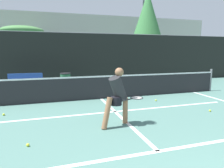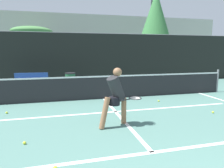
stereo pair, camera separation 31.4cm
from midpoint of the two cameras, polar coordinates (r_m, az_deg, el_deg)
name	(u,v)px [view 1 (the left image)]	position (r m, az deg, el deg)	size (l,w,h in m)	color
court_baseline_near	(158,151)	(4.16, 10.82, -18.38)	(11.00, 0.10, 0.01)	white
court_service_line	(115,112)	(6.49, -0.51, -7.89)	(8.25, 0.10, 0.01)	white
court_center_mark	(119,116)	(6.10, 0.64, -9.02)	(0.10, 4.56, 0.01)	white
net	(101,86)	(8.11, -4.29, -0.70)	(11.09, 0.09, 1.07)	slate
fence_back	(85,59)	(11.80, -8.61, 7.10)	(24.00, 0.06, 2.96)	black
player_practicing	(118,95)	(5.13, -0.08, -3.06)	(1.24, 0.47, 1.52)	#8C6042
tennis_ball_scattered_2	(28,145)	(4.66, -24.79, -15.54)	(0.07, 0.07, 0.07)	#D1E033
tennis_ball_scattered_3	(4,114)	(7.01, -29.70, -7.57)	(0.07, 0.07, 0.07)	#D1E033
tennis_ball_scattered_4	(156,100)	(7.96, 11.35, -4.58)	(0.07, 0.07, 0.07)	#D1E033
tennis_ball_scattered_5	(210,111)	(7.15, 25.08, -6.91)	(0.07, 0.07, 0.07)	#D1E033
courtside_bench	(25,82)	(10.59, -24.29, 0.64)	(1.61, 0.47, 0.86)	#2D519E
trash_bin	(66,81)	(10.65, -13.97, 0.90)	(0.54, 0.54, 0.81)	#28603D
parked_car	(37,71)	(14.26, -21.20, 3.39)	(1.80, 4.50, 1.40)	navy
floodlight_mast	(143,21)	(20.65, 8.44, 17.31)	(1.10, 0.24, 7.40)	slate
tree_west	(23,31)	(20.28, -24.62, 13.50)	(3.69, 3.69, 4.16)	brown
tree_mid	(148,15)	(20.58, 9.68, 18.86)	(2.85, 2.85, 7.59)	brown
building_far	(66,42)	(24.46, -13.31, 11.70)	(36.00, 2.40, 6.01)	#B2ADA3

